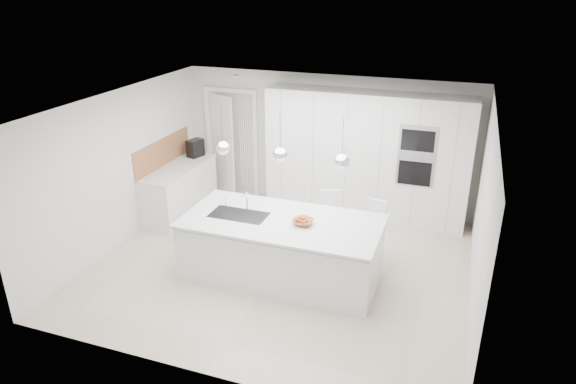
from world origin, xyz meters
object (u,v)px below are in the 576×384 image
(bar_stool_left, at_px, (327,223))
(espresso_machine, at_px, (195,148))
(bar_stool_right, at_px, (374,232))
(fruit_bowl, at_px, (303,222))
(island_base, at_px, (281,250))

(bar_stool_left, bearing_deg, espresso_machine, 139.12)
(bar_stool_left, distance_m, bar_stool_right, 0.76)
(fruit_bowl, height_order, bar_stool_right, bar_stool_right)
(bar_stool_left, bearing_deg, island_base, -133.59)
(island_base, height_order, bar_stool_left, bar_stool_left)
(island_base, height_order, espresso_machine, espresso_machine)
(island_base, relative_size, fruit_bowl, 9.52)
(bar_stool_left, bearing_deg, bar_stool_right, -21.82)
(island_base, distance_m, espresso_machine, 3.37)
(island_base, xyz_separation_m, fruit_bowl, (0.33, 0.01, 0.51))
(fruit_bowl, relative_size, bar_stool_left, 0.29)
(island_base, bearing_deg, bar_stool_right, 37.32)
(fruit_bowl, bearing_deg, island_base, -177.58)
(bar_stool_left, xyz_separation_m, bar_stool_right, (0.76, -0.04, -0.02))
(espresso_machine, xyz_separation_m, bar_stool_left, (2.96, -1.19, -0.56))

